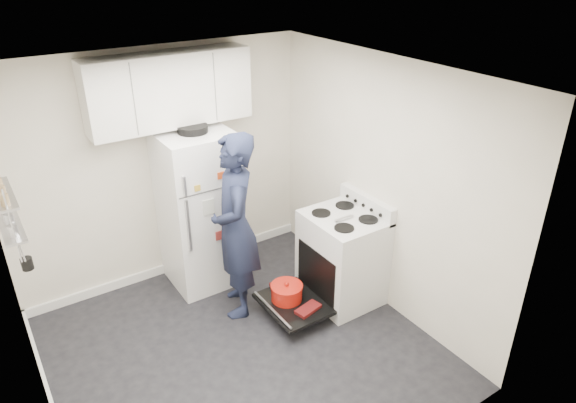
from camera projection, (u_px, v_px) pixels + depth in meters
room at (231, 237)px, 4.18m from camera, size 3.21×3.21×2.51m
electric_range at (341, 259)px, 5.24m from camera, size 0.66×0.76×1.10m
open_oven_door at (290, 298)px, 5.10m from camera, size 0.55×0.73×0.24m
refrigerator at (200, 209)px, 5.37m from camera, size 0.72×0.74×1.77m
upper_cabinets at (169, 90)px, 4.88m from camera, size 1.60×0.33×0.70m
wall_shelf_rack at (7, 211)px, 3.58m from camera, size 0.14×0.60×0.61m
person at (236, 227)px, 4.88m from camera, size 0.68×0.80×1.87m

